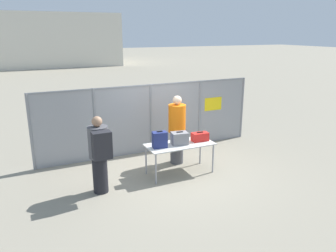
{
  "coord_description": "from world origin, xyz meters",
  "views": [
    {
      "loc": [
        -3.34,
        -6.77,
        3.36
      ],
      "look_at": [
        0.01,
        0.44,
        1.05
      ],
      "focal_mm": 35.0,
      "sensor_mm": 36.0,
      "label": 1
    }
  ],
  "objects_px": {
    "suitcase_grey": "(180,138)",
    "traveler_hooded": "(99,152)",
    "utility_trailer": "(146,118)",
    "security_worker_near": "(177,129)",
    "inspection_table": "(180,146)",
    "suitcase_red": "(200,137)",
    "suitcase_navy": "(160,140)"
  },
  "relations": [
    {
      "from": "utility_trailer",
      "to": "inspection_table",
      "type": "bearing_deg",
      "value": -99.26
    },
    {
      "from": "security_worker_near",
      "to": "utility_trailer",
      "type": "xyz_separation_m",
      "value": [
        0.41,
        3.31,
        -0.55
      ]
    },
    {
      "from": "utility_trailer",
      "to": "suitcase_red",
      "type": "bearing_deg",
      "value": -91.31
    },
    {
      "from": "traveler_hooded",
      "to": "security_worker_near",
      "type": "bearing_deg",
      "value": 22.71
    },
    {
      "from": "suitcase_navy",
      "to": "inspection_table",
      "type": "bearing_deg",
      "value": 2.65
    },
    {
      "from": "traveler_hooded",
      "to": "suitcase_red",
      "type": "bearing_deg",
      "value": 6.72
    },
    {
      "from": "suitcase_grey",
      "to": "suitcase_red",
      "type": "xyz_separation_m",
      "value": [
        0.57,
        0.01,
        -0.04
      ]
    },
    {
      "from": "suitcase_red",
      "to": "security_worker_near",
      "type": "relative_size",
      "value": 0.23
    },
    {
      "from": "traveler_hooded",
      "to": "utility_trailer",
      "type": "height_order",
      "value": "traveler_hooded"
    },
    {
      "from": "inspection_table",
      "to": "security_worker_near",
      "type": "xyz_separation_m",
      "value": [
        0.23,
        0.62,
        0.24
      ]
    },
    {
      "from": "inspection_table",
      "to": "traveler_hooded",
      "type": "distance_m",
      "value": 2.01
    },
    {
      "from": "suitcase_navy",
      "to": "utility_trailer",
      "type": "bearing_deg",
      "value": 73.42
    },
    {
      "from": "suitcase_grey",
      "to": "traveler_hooded",
      "type": "xyz_separation_m",
      "value": [
        -1.98,
        -0.2,
        0.03
      ]
    },
    {
      "from": "utility_trailer",
      "to": "suitcase_navy",
      "type": "bearing_deg",
      "value": -106.58
    },
    {
      "from": "security_worker_near",
      "to": "suitcase_grey",
      "type": "bearing_deg",
      "value": 74.8
    },
    {
      "from": "inspection_table",
      "to": "suitcase_red",
      "type": "bearing_deg",
      "value": -0.55
    },
    {
      "from": "utility_trailer",
      "to": "security_worker_near",
      "type": "bearing_deg",
      "value": -97.03
    },
    {
      "from": "suitcase_navy",
      "to": "traveler_hooded",
      "type": "height_order",
      "value": "traveler_hooded"
    },
    {
      "from": "suitcase_navy",
      "to": "suitcase_grey",
      "type": "relative_size",
      "value": 0.95
    },
    {
      "from": "suitcase_red",
      "to": "traveler_hooded",
      "type": "bearing_deg",
      "value": -175.3
    },
    {
      "from": "suitcase_grey",
      "to": "security_worker_near",
      "type": "bearing_deg",
      "value": 68.79
    },
    {
      "from": "suitcase_red",
      "to": "security_worker_near",
      "type": "xyz_separation_m",
      "value": [
        -0.32,
        0.63,
        0.07
      ]
    },
    {
      "from": "security_worker_near",
      "to": "utility_trailer",
      "type": "height_order",
      "value": "security_worker_near"
    },
    {
      "from": "suitcase_navy",
      "to": "traveler_hooded",
      "type": "distance_m",
      "value": 1.46
    },
    {
      "from": "inspection_table",
      "to": "suitcase_red",
      "type": "xyz_separation_m",
      "value": [
        0.55,
        -0.01,
        0.17
      ]
    },
    {
      "from": "inspection_table",
      "to": "utility_trailer",
      "type": "relative_size",
      "value": 0.4
    },
    {
      "from": "inspection_table",
      "to": "security_worker_near",
      "type": "height_order",
      "value": "security_worker_near"
    },
    {
      "from": "suitcase_grey",
      "to": "utility_trailer",
      "type": "relative_size",
      "value": 0.1
    },
    {
      "from": "inspection_table",
      "to": "suitcase_grey",
      "type": "relative_size",
      "value": 3.88
    },
    {
      "from": "inspection_table",
      "to": "suitcase_grey",
      "type": "height_order",
      "value": "suitcase_grey"
    },
    {
      "from": "suitcase_red",
      "to": "traveler_hooded",
      "type": "distance_m",
      "value": 2.55
    },
    {
      "from": "suitcase_grey",
      "to": "utility_trailer",
      "type": "distance_m",
      "value": 4.03
    }
  ]
}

